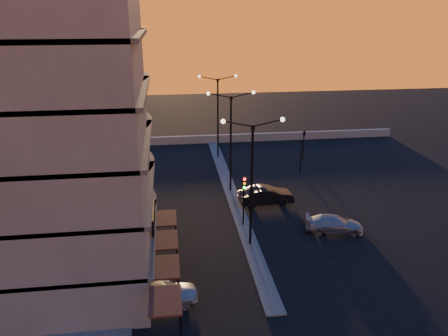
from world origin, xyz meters
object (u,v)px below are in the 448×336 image
streetlamp_mid (231,134)px  car_wagon (334,224)px  car_sedan (266,195)px  traffic_light_main (244,193)px  car_hatchback (160,294)px

streetlamp_mid → car_wagon: (6.84, -8.84, -4.96)m
streetlamp_mid → car_sedan: (2.72, -3.12, -4.80)m
traffic_light_main → car_hatchback: (-6.50, -8.94, -2.13)m
traffic_light_main → car_sedan: 5.28m
car_sedan → car_wagon: (4.11, -5.72, -0.16)m
traffic_light_main → streetlamp_mid: bearing=90.0°
traffic_light_main → car_hatchback: bearing=-126.0°
car_hatchback → car_sedan: car_sedan is taller
car_wagon → car_hatchback: bearing=130.5°
car_hatchback → car_wagon: car_hatchback is taller
streetlamp_mid → traffic_light_main: (0.00, -7.13, -2.70)m
traffic_light_main → car_wagon: 7.40m
car_hatchback → car_sedan: 15.90m
traffic_light_main → car_sedan: size_ratio=0.88×
car_hatchback → car_wagon: 15.17m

